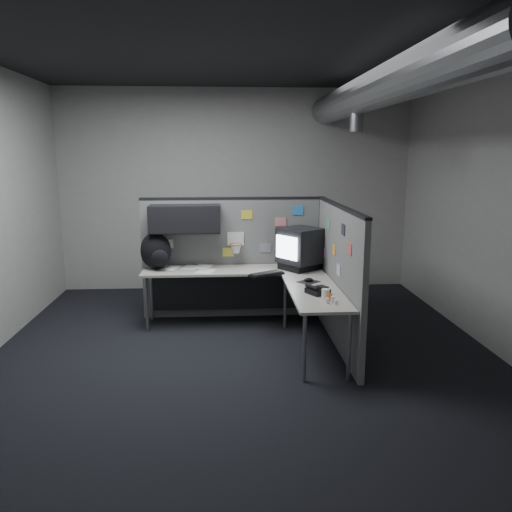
{
  "coord_description": "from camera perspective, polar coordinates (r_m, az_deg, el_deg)",
  "views": [
    {
      "loc": [
        -0.2,
        -5.28,
        2.2
      ],
      "look_at": [
        0.16,
        0.35,
        1.03
      ],
      "focal_mm": 35.0,
      "sensor_mm": 36.0,
      "label": 1
    }
  ],
  "objects": [
    {
      "name": "partition_right",
      "position": [
        5.82,
        9.35,
        -2.2
      ],
      "size": [
        0.07,
        2.23,
        1.63
      ],
      "color": "slate",
      "rests_on": "ground"
    },
    {
      "name": "desk",
      "position": [
        6.2,
        -0.37,
        -3.13
      ],
      "size": [
        2.31,
        2.11,
        0.73
      ],
      "color": "#A8A398",
      "rests_on": "ground"
    },
    {
      "name": "partition_back",
      "position": [
        6.63,
        -4.1,
        1.21
      ],
      "size": [
        2.44,
        0.42,
        1.63
      ],
      "color": "slate",
      "rests_on": "ground"
    },
    {
      "name": "mouse",
      "position": [
        5.82,
        6.01,
        -2.81
      ],
      "size": [
        0.29,
        0.28,
        0.05
      ],
      "rotation": [
        0.0,
        0.0,
        -0.13
      ],
      "color": "black",
      "rests_on": "desk"
    },
    {
      "name": "keyboard",
      "position": [
        6.1,
        1.2,
        -2.07
      ],
      "size": [
        0.46,
        0.36,
        0.04
      ],
      "rotation": [
        0.0,
        0.0,
        -0.25
      ],
      "color": "black",
      "rests_on": "desk"
    },
    {
      "name": "bottles",
      "position": [
        5.06,
        8.59,
        -4.95
      ],
      "size": [
        0.12,
        0.16,
        0.07
      ],
      "rotation": [
        0.0,
        0.0,
        -0.19
      ],
      "color": "silver",
      "rests_on": "desk"
    },
    {
      "name": "phone",
      "position": [
        5.35,
        7.01,
        -3.91
      ],
      "size": [
        0.27,
        0.28,
        0.1
      ],
      "rotation": [
        0.0,
        0.0,
        0.33
      ],
      "color": "black",
      "rests_on": "desk"
    },
    {
      "name": "cup",
      "position": [
        5.15,
        7.95,
        -4.37
      ],
      "size": [
        0.08,
        0.08,
        0.11
      ],
      "primitive_type": "cylinder",
      "rotation": [
        0.0,
        0.0,
        -0.03
      ],
      "color": "white",
      "rests_on": "desk"
    },
    {
      "name": "monitor",
      "position": [
        6.41,
        5.09,
        0.91
      ],
      "size": [
        0.65,
        0.65,
        0.53
      ],
      "rotation": [
        0.0,
        0.0,
        -0.14
      ],
      "color": "black",
      "rests_on": "desk"
    },
    {
      "name": "room",
      "position": [
        5.34,
        4.53,
        10.55
      ],
      "size": [
        5.62,
        5.62,
        3.22
      ],
      "color": "black",
      "rests_on": "ground"
    },
    {
      "name": "backpack",
      "position": [
        6.51,
        -11.34,
        0.51
      ],
      "size": [
        0.41,
        0.37,
        0.48
      ],
      "rotation": [
        0.0,
        0.0,
        0.08
      ],
      "color": "black",
      "rests_on": "desk"
    },
    {
      "name": "papers",
      "position": [
        6.5,
        -7.31,
        -1.4
      ],
      "size": [
        0.75,
        0.56,
        0.01
      ],
      "rotation": [
        0.0,
        0.0,
        -0.28
      ],
      "color": "white",
      "rests_on": "desk"
    }
  ]
}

